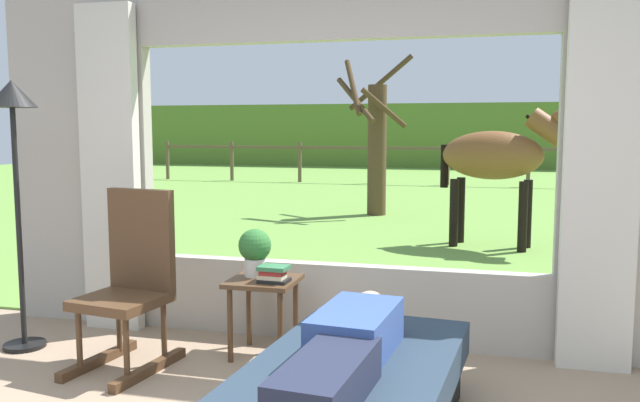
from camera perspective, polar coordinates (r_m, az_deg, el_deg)
name	(u,v)px	position (r m, az deg, el deg)	size (l,w,h in m)	color
back_wall_with_window	(337,165)	(4.52, 1.47, 3.15)	(5.20, 0.12, 2.55)	#ADA599
curtain_panel_left	(110,170)	(5.06, -17.92, 2.63)	(0.44, 0.10, 2.40)	beige
curtain_panel_right	(601,179)	(4.32, 23.42, 1.80)	(0.44, 0.10, 2.40)	beige
outdoor_pasture_lawn	(442,192)	(15.40, 10.69, 0.76)	(36.00, 21.68, 0.02)	olive
distant_hill_ridge	(461,136)	(25.16, 12.30, 5.61)	(36.00, 2.00, 2.40)	#54742C
reclining_person	(347,346)	(3.03, 2.42, -12.57)	(0.39, 1.44, 0.22)	#334C8C
rocking_chair	(132,281)	(4.31, -16.21, -6.74)	(0.56, 0.74, 1.12)	#4C331E
side_table	(264,293)	(4.34, -4.98, -8.03)	(0.44, 0.44, 0.52)	#4C331E
potted_plant	(255,249)	(4.36, -5.74, -4.24)	(0.22, 0.22, 0.32)	silver
book_stack	(273,274)	(4.22, -4.12, -6.38)	(0.20, 0.16, 0.11)	black
floor_lamp_left	(14,133)	(4.80, -25.29, 5.39)	(0.32, 0.32, 1.82)	black
horse	(499,157)	(8.31, 15.43, 3.78)	(1.82, 0.81, 1.73)	brown
pasture_tree	(376,142)	(11.11, 4.90, 5.18)	(1.27, 1.30, 2.76)	#4C3823
pasture_fence_line	(448,157)	(17.16, 11.16, 3.79)	(16.10, 0.10, 1.10)	brown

